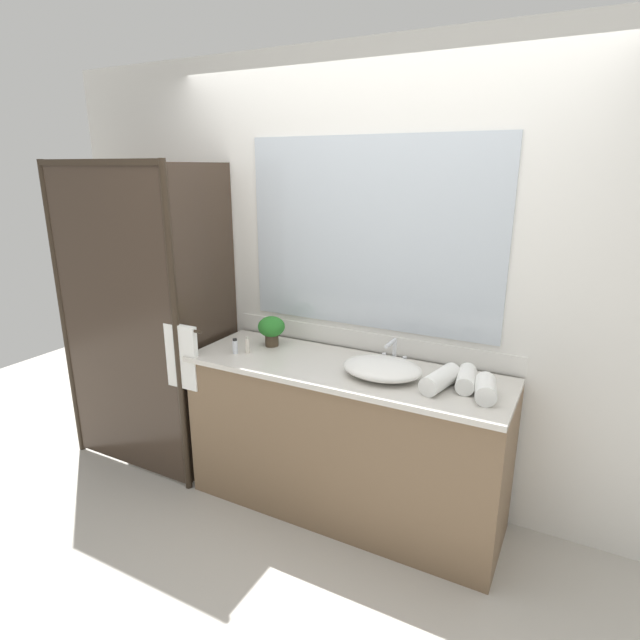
% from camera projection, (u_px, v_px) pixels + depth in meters
% --- Properties ---
extents(ground_plane, '(8.00, 8.00, 0.00)m').
position_uv_depth(ground_plane, '(342.00, 507.00, 3.09)').
color(ground_plane, '#B7B2A8').
extents(wall_back_with_mirror, '(4.40, 0.06, 2.60)m').
position_uv_depth(wall_back_with_mirror, '(370.00, 282.00, 3.01)').
color(wall_back_with_mirror, silver).
rests_on(wall_back_with_mirror, ground_plane).
extents(vanity_cabinet, '(1.80, 0.58, 0.90)m').
position_uv_depth(vanity_cabinet, '(344.00, 440.00, 2.97)').
color(vanity_cabinet, brown).
rests_on(vanity_cabinet, ground_plane).
extents(shower_enclosure, '(1.20, 0.59, 2.00)m').
position_uv_depth(shower_enclosure, '(147.00, 324.00, 3.21)').
color(shower_enclosure, '#2D2319').
rests_on(shower_enclosure, ground_plane).
extents(sink_basin, '(0.42, 0.33, 0.09)m').
position_uv_depth(sink_basin, '(382.00, 368.00, 2.71)').
color(sink_basin, white).
rests_on(sink_basin, vanity_cabinet).
extents(faucet, '(0.17, 0.16, 0.16)m').
position_uv_depth(faucet, '(393.00, 356.00, 2.85)').
color(faucet, silver).
rests_on(faucet, vanity_cabinet).
extents(potted_plant, '(0.16, 0.16, 0.18)m').
position_uv_depth(potted_plant, '(271.00, 328.00, 3.15)').
color(potted_plant, '#473828').
rests_on(potted_plant, vanity_cabinet).
extents(amenity_bottle_lotion, '(0.03, 0.03, 0.09)m').
position_uv_depth(amenity_bottle_lotion, '(235.00, 346.00, 3.04)').
color(amenity_bottle_lotion, silver).
rests_on(amenity_bottle_lotion, vanity_cabinet).
extents(amenity_bottle_conditioner, '(0.03, 0.03, 0.10)m').
position_uv_depth(amenity_bottle_conditioner, '(248.00, 345.00, 3.04)').
color(amenity_bottle_conditioner, silver).
rests_on(amenity_bottle_conditioner, vanity_cabinet).
extents(rolled_towel_near_edge, '(0.14, 0.22, 0.10)m').
position_uv_depth(rolled_towel_near_edge, '(486.00, 389.00, 2.44)').
color(rolled_towel_near_edge, white).
rests_on(rolled_towel_near_edge, vanity_cabinet).
extents(rolled_towel_middle, '(0.12, 0.24, 0.09)m').
position_uv_depth(rolled_towel_middle, '(466.00, 379.00, 2.57)').
color(rolled_towel_middle, white).
rests_on(rolled_towel_middle, vanity_cabinet).
extents(rolled_towel_far_edge, '(0.15, 0.27, 0.10)m').
position_uv_depth(rolled_towel_far_edge, '(440.00, 379.00, 2.55)').
color(rolled_towel_far_edge, white).
rests_on(rolled_towel_far_edge, vanity_cabinet).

